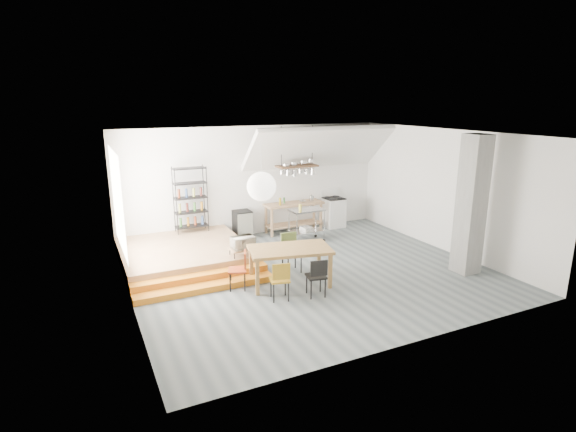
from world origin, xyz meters
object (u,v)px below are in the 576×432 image
rolling_cart (307,221)px  dining_table (290,252)px  stove (333,212)px  mini_fridge (243,225)px

rolling_cart → dining_table: bearing=-126.8°
stove → dining_table: size_ratio=0.61×
dining_table → rolling_cart: rolling_cart is taller
rolling_cart → mini_fridge: 1.88m
stove → mini_fridge: stove is taller
mini_fridge → rolling_cart: bearing=-35.3°
rolling_cart → stove: bearing=32.5°
dining_table → rolling_cart: size_ratio=1.94×
dining_table → rolling_cart: bearing=67.7°
dining_table → mini_fridge: size_ratio=2.32×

